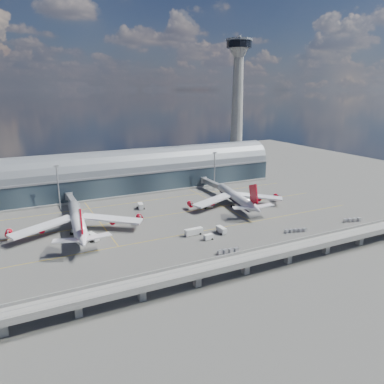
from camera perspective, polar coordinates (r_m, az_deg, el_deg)
name	(u,v)px	position (r m, az deg, el deg)	size (l,w,h in m)	color
ground	(182,226)	(186.09, -1.53, -5.27)	(500.00, 500.00, 0.00)	#474744
taxi_lines	(165,214)	(205.19, -4.16, -3.32)	(200.00, 80.12, 0.01)	gold
terminal	(132,174)	(252.98, -9.08, 2.76)	(200.00, 30.00, 28.00)	#202B35
control_tower	(237,109)	(288.79, 6.90, 12.46)	(19.00, 19.00, 103.00)	gray
guideway	(246,260)	(140.06, 8.21, -10.26)	(220.00, 8.50, 7.20)	gray
floodlight_mast_left	(58,186)	(220.40, -19.70, 0.81)	(3.00, 0.70, 25.70)	gray
floodlight_mast_right	(215,170)	(251.59, 3.45, 3.40)	(3.00, 0.70, 25.70)	gray
airliner_left	(78,221)	(184.05, -17.01, -4.30)	(62.93, 66.17, 20.15)	white
airliner_right	(236,198)	(218.60, 6.75, -0.85)	(57.64, 60.31, 19.19)	white
jet_bridge_left	(72,200)	(221.50, -17.83, -1.23)	(4.40, 28.00, 7.25)	gray
jet_bridge_right	(213,184)	(248.57, 3.17, 1.25)	(4.40, 32.00, 7.25)	gray
service_truck_0	(93,237)	(175.19, -14.82, -6.61)	(4.34, 7.52, 2.96)	silver
service_truck_1	(208,237)	(169.97, 2.52, -6.87)	(4.59, 2.62, 2.54)	silver
service_truck_2	(194,232)	(174.84, 0.25, -6.07)	(8.93, 3.07, 3.20)	silver
service_truck_3	(221,230)	(177.79, 4.48, -5.79)	(2.63, 6.23, 3.00)	silver
service_truck_4	(141,206)	(214.59, -7.85, -2.14)	(3.60, 5.94, 3.22)	silver
service_truck_5	(207,204)	(215.43, 2.33, -1.91)	(7.01, 6.26, 3.30)	silver
cargo_train_0	(228,251)	(157.55, 5.52, -8.95)	(9.96, 2.79, 1.64)	gray
cargo_train_1	(296,231)	(185.34, 15.51, -5.68)	(11.21, 4.41, 1.49)	gray
cargo_train_2	(352,220)	(209.15, 23.23, -3.95)	(10.23, 4.11, 1.69)	gray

